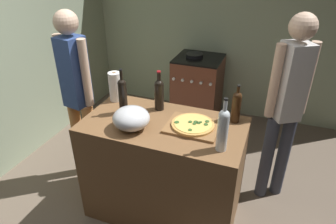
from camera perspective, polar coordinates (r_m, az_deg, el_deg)
name	(u,v)px	position (r m, az deg, el deg)	size (l,w,h in m)	color
ground_plane	(181,161)	(3.48, 2.43, -9.28)	(3.98, 3.29, 0.02)	#6B5B4C
kitchen_wall_rear	(217,19)	(4.17, 9.26, 17.01)	(3.98, 0.10, 2.60)	#99A889
kitchen_wall_left	(35,33)	(3.75, -23.98, 13.62)	(0.10, 3.29, 2.60)	#99A889
counter	(164,169)	(2.63, -0.79, -10.81)	(1.28, 0.69, 0.92)	brown
cutting_board	(193,127)	(2.31, 4.72, -2.77)	(0.40, 0.32, 0.02)	olive
pizza	(193,124)	(2.30, 4.75, -2.33)	(0.33, 0.33, 0.03)	tan
mixing_bowl	(131,118)	(2.27, -7.00, -1.19)	(0.28, 0.28, 0.17)	#B2B2B7
paper_towel_roll	(115,87)	(2.70, -10.00, 4.77)	(0.11, 0.11, 0.27)	white
wine_bottle_dark	(223,128)	(2.01, 10.39, -3.07)	(0.08, 0.08, 0.39)	silver
wine_bottle_clear	(159,93)	(2.50, -1.70, 3.61)	(0.08, 0.08, 0.35)	black
wine_bottle_green	(236,106)	(2.37, 12.86, 1.18)	(0.07, 0.07, 0.32)	#331E0F
wine_bottle_amber	(123,95)	(2.46, -8.61, 3.27)	(0.07, 0.07, 0.39)	black
stove	(197,89)	(4.09, 5.61, 4.37)	(0.59, 0.60, 0.93)	brown
person_in_stripes	(77,91)	(2.88, -16.88, 3.81)	(0.36, 0.23, 1.70)	#D88C4C
person_in_red	(287,102)	(2.69, 21.62, 1.69)	(0.32, 0.28, 1.73)	#383D4C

